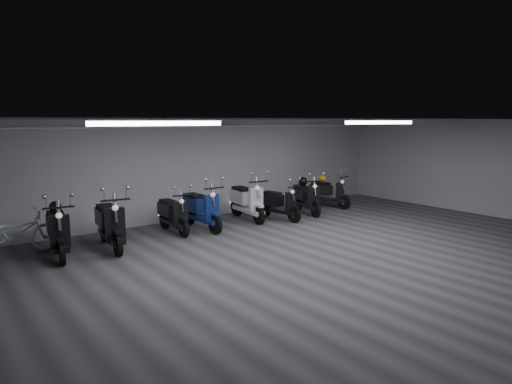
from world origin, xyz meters
TOP-DOWN VIEW (x-y plane):
  - floor at (0.00, 0.00)m, footprint 14.00×10.00m
  - ceiling at (0.00, 0.00)m, footprint 14.00×10.00m
  - back_wall at (0.00, 5.00)m, footprint 14.00×0.01m
  - right_wall at (7.00, 0.00)m, footprint 0.01×10.00m
  - fluor_strip_left at (-3.00, 1.00)m, footprint 2.40×0.18m
  - fluor_strip_right at (3.00, 1.00)m, footprint 2.40×0.18m
  - conduit at (0.00, 4.92)m, footprint 13.60×0.05m
  - scooter_0 at (-4.18, 3.43)m, footprint 0.92×1.97m
  - scooter_1 at (-3.12, 3.36)m, footprint 0.90×2.04m
  - scooter_3 at (-1.37, 3.81)m, footprint 0.65×1.74m
  - scooter_4 at (-0.63, 3.71)m, footprint 0.70×1.94m
  - scooter_6 at (0.96, 3.88)m, footprint 0.88×2.02m
  - scooter_7 at (1.70, 3.38)m, footprint 0.82×1.75m
  - scooter_8 at (2.91, 3.53)m, footprint 1.04×1.86m
  - scooter_9 at (4.18, 3.84)m, footprint 0.94×1.80m
  - bicycle at (-4.88, 4.08)m, footprint 1.77×0.65m
  - helmet_0 at (4.13, 4.07)m, footprint 0.25×0.25m
  - helmet_1 at (-4.14, 3.69)m, footprint 0.25×0.25m
  - helmet_2 at (2.98, 3.77)m, footprint 0.27×0.27m

SIDE VIEW (x-z plane):
  - floor at x=0.00m, z-range -0.01..0.00m
  - bicycle at x=-4.88m, z-range 0.00..1.14m
  - scooter_7 at x=1.70m, z-range 0.00..1.25m
  - scooter_9 at x=4.18m, z-range 0.00..1.28m
  - scooter_3 at x=-1.37m, z-range 0.00..1.28m
  - scooter_8 at x=2.91m, z-range 0.00..1.32m
  - scooter_0 at x=-4.18m, z-range 0.00..1.41m
  - scooter_4 at x=-0.63m, z-range 0.00..1.43m
  - scooter_6 at x=0.96m, z-range 0.00..1.45m
  - scooter_1 at x=-3.12m, z-range 0.00..1.47m
  - helmet_0 at x=4.13m, z-range 0.79..1.04m
  - helmet_2 at x=2.98m, z-range 0.82..1.09m
  - helmet_1 at x=-4.14m, z-range 0.88..1.13m
  - back_wall at x=0.00m, z-range 0.00..2.80m
  - right_wall at x=7.00m, z-range 0.00..2.80m
  - conduit at x=0.00m, z-range 2.59..2.65m
  - fluor_strip_left at x=-3.00m, z-range 2.70..2.78m
  - fluor_strip_right at x=3.00m, z-range 2.70..2.78m
  - ceiling at x=0.00m, z-range 2.80..2.81m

